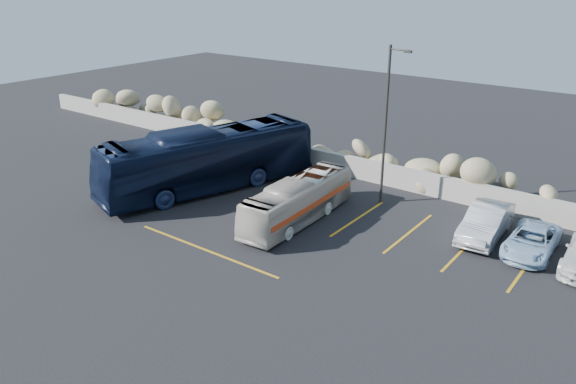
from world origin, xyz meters
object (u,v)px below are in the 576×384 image
Objects in this scene: lamppost at (387,122)px; tour_coach at (208,159)px; vintage_bus at (298,201)px; car_b at (486,222)px; car_d at (532,241)px.

tour_coach is at bearing -155.68° from lamppost.
vintage_bus is 8.59m from car_b.
tour_coach is at bearing 172.76° from vintage_bus.
car_d is at bearing -13.09° from car_b.
lamppost is 6.72m from car_b.
vintage_bus is at bearing -158.06° from car_b.
lamppost is 1.99× the size of car_d.
car_d is at bearing -8.71° from lamppost.
car_d is (9.88, 3.26, -0.48)m from vintage_bus.
lamppost is 8.67m from car_d.
vintage_bus is 1.69× the size of car_b.
lamppost reaches higher than vintage_bus.
vintage_bus is 1.85× the size of car_d.
car_d is at bearing 16.04° from vintage_bus.
lamppost is at bearing 168.70° from car_b.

